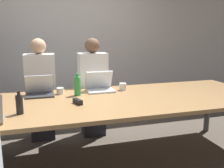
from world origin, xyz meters
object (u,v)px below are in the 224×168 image
object	(u,v)px
bottle_near_left	(19,104)
stapler	(78,102)
cup_far_midleft	(60,91)
cup_far_center	(123,87)
person_far_center	(93,89)
bottle_far_center	(77,86)
person_far_midleft	(41,92)
laptop_far_center	(100,85)
laptop_far_midleft	(40,89)

from	to	relation	value
bottle_near_left	stapler	distance (m)	0.59
cup_far_midleft	cup_far_center	distance (m)	0.80
person_far_center	bottle_far_center	xyz separation A→B (m)	(-0.31, -0.55, 0.18)
cup_far_midleft	cup_far_center	world-z (taller)	cup_far_center
person_far_midleft	stapler	size ratio (longest dim) A/B	9.06
person_far_midleft	laptop_far_center	world-z (taller)	person_far_midleft
cup_far_center	stapler	size ratio (longest dim) A/B	0.59
bottle_near_left	cup_far_midleft	bearing A→B (deg)	57.19
cup_far_midleft	cup_far_center	xyz separation A→B (m)	(0.80, -0.02, 0.01)
laptop_far_center	bottle_far_center	size ratio (longest dim) A/B	1.31
person_far_midleft	bottle_far_center	distance (m)	0.76
cup_far_center	bottle_far_center	xyz separation A→B (m)	(-0.60, -0.10, 0.07)
cup_far_midleft	bottle_near_left	distance (m)	0.78
cup_far_midleft	bottle_far_center	xyz separation A→B (m)	(0.19, -0.12, 0.08)
person_far_center	laptop_far_center	bearing A→B (deg)	-89.63
laptop_far_midleft	bottle_far_center	world-z (taller)	bottle_far_center
stapler	person_far_midleft	bearing A→B (deg)	91.15
person_far_midleft	person_far_center	bearing A→B (deg)	-4.88
cup_far_midleft	bottle_near_left	size ratio (longest dim) A/B	0.39
cup_far_midleft	laptop_far_center	xyz separation A→B (m)	(0.50, 0.03, 0.03)
person_far_center	stapler	xyz separation A→B (m)	(-0.36, -0.91, 0.09)
laptop_far_midleft	bottle_far_center	distance (m)	0.45
cup_far_center	bottle_far_center	size ratio (longest dim) A/B	0.35
person_far_midleft	bottle_far_center	xyz separation A→B (m)	(0.42, -0.61, 0.19)
cup_far_midleft	person_far_center	size ratio (longest dim) A/B	0.06
bottle_near_left	person_far_center	distance (m)	1.43
laptop_far_center	cup_far_center	distance (m)	0.30
laptop_far_midleft	person_far_center	bearing A→B (deg)	30.07
cup_far_center	laptop_far_center	bearing A→B (deg)	170.09
laptop_far_midleft	stapler	bearing A→B (deg)	-52.12
bottle_near_left	cup_far_center	xyz separation A→B (m)	(1.22, 0.63, -0.05)
laptop_far_center	stapler	size ratio (longest dim) A/B	2.23
bottle_far_center	laptop_far_midleft	bearing A→B (deg)	164.02
bottle_near_left	bottle_far_center	distance (m)	0.82
bottle_far_center	laptop_far_center	bearing A→B (deg)	25.60
person_far_midleft	bottle_near_left	size ratio (longest dim) A/B	6.55
bottle_far_center	stapler	xyz separation A→B (m)	(-0.06, -0.36, -0.09)
person_far_center	bottle_far_center	distance (m)	0.66
cup_far_midleft	bottle_near_left	bearing A→B (deg)	-122.81
cup_far_center	stapler	distance (m)	0.80
person_far_midleft	cup_far_midleft	distance (m)	0.55
cup_far_midleft	person_far_center	bearing A→B (deg)	40.90
laptop_far_center	bottle_far_center	bearing A→B (deg)	-154.40
laptop_far_center	stapler	distance (m)	0.63
cup_far_center	person_far_center	bearing A→B (deg)	123.15
laptop_far_midleft	bottle_far_center	xyz separation A→B (m)	(0.43, -0.12, 0.04)
laptop_far_center	person_far_center	world-z (taller)	person_far_center
laptop_far_midleft	person_far_midleft	size ratio (longest dim) A/B	0.23
laptop_far_midleft	stapler	size ratio (longest dim) A/B	2.11
person_far_center	bottle_far_center	world-z (taller)	person_far_center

